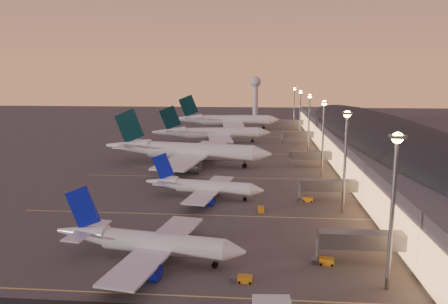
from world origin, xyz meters
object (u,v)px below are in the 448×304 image
(radar_tower, at_px, (256,89))
(baggage_tug_c, at_px, (306,199))
(baggage_tug_d, at_px, (261,209))
(baggage_tug_b, at_px, (324,261))
(airliner_narrow_south, at_px, (147,242))
(airliner_wide_far, at_px, (226,120))
(airliner_narrow_north, at_px, (203,187))
(baggage_tug_a, at_px, (242,279))
(airliner_wide_near, at_px, (186,151))
(airliner_wide_mid, at_px, (212,133))

(radar_tower, xyz_separation_m, baggage_tug_c, (17.76, -250.68, -21.31))
(baggage_tug_d, bearing_deg, radar_tower, 179.07)
(baggage_tug_b, relative_size, baggage_tug_c, 0.97)
(airliner_narrow_south, height_order, airliner_wide_far, airliner_wide_far)
(airliner_narrow_north, height_order, airliner_wide_far, airliner_wide_far)
(baggage_tug_d, bearing_deg, baggage_tug_b, 18.68)
(airliner_wide_far, relative_size, baggage_tug_b, 16.15)
(baggage_tug_a, bearing_deg, airliner_narrow_north, 108.04)
(airliner_narrow_north, relative_size, baggage_tug_a, 9.08)
(airliner_narrow_south, bearing_deg, airliner_wide_far, 100.13)
(airliner_narrow_south, relative_size, airliner_wide_far, 0.56)
(baggage_tug_b, distance_m, baggage_tug_c, 40.53)
(airliner_wide_near, height_order, radar_tower, radar_tower)
(airliner_narrow_north, bearing_deg, baggage_tug_c, 7.88)
(airliner_wide_mid, relative_size, baggage_tug_b, 14.16)
(baggage_tug_d, bearing_deg, airliner_wide_near, -154.41)
(baggage_tug_a, height_order, baggage_tug_c, baggage_tug_c)
(airliner_wide_mid, bearing_deg, radar_tower, 73.65)
(airliner_wide_far, bearing_deg, airliner_wide_mid, -98.56)
(airliner_wide_far, bearing_deg, baggage_tug_b, -85.86)
(airliner_wide_mid, distance_m, baggage_tug_c, 106.98)
(airliner_wide_far, bearing_deg, baggage_tug_a, -90.30)
(airliner_wide_near, relative_size, baggage_tug_b, 15.73)
(airliner_wide_near, xyz_separation_m, baggage_tug_a, (25.88, -94.06, -4.98))
(airliner_wide_near, relative_size, baggage_tug_a, 17.37)
(airliner_wide_near, relative_size, baggage_tug_c, 15.19)
(airliner_narrow_south, xyz_separation_m, airliner_wide_mid, (-3.83, 141.67, 1.41))
(airliner_narrow_south, bearing_deg, baggage_tug_b, 11.64)
(airliner_wide_far, bearing_deg, airliner_narrow_south, -95.36)
(airliner_narrow_south, distance_m, radar_tower, 293.23)
(radar_tower, relative_size, baggage_tug_b, 7.69)
(baggage_tug_d, bearing_deg, airliner_narrow_south, -35.93)
(airliner_wide_mid, bearing_deg, airliner_wide_near, -102.95)
(airliner_narrow_south, relative_size, baggage_tug_c, 8.72)
(airliner_narrow_north, distance_m, airliner_wide_mid, 99.50)
(radar_tower, distance_m, baggage_tug_b, 292.47)
(airliner_wide_mid, xyz_separation_m, baggage_tug_d, (25.06, -109.98, -4.39))
(airliner_narrow_south, relative_size, airliner_wide_mid, 0.64)
(airliner_wide_near, height_order, baggage_tug_d, airliner_wide_near)
(airliner_narrow_south, xyz_separation_m, radar_tower, (15.86, 292.23, 18.34))
(airliner_narrow_north, xyz_separation_m, baggage_tug_b, (27.92, -41.54, -2.66))
(airliner_wide_mid, bearing_deg, airliner_narrow_south, -97.35)
(airliner_wide_near, distance_m, baggage_tug_d, 62.45)
(baggage_tug_b, bearing_deg, airliner_narrow_north, 131.93)
(airliner_narrow_south, height_order, radar_tower, radar_tower)
(radar_tower, bearing_deg, airliner_wide_far, -100.07)
(airliner_narrow_north, relative_size, baggage_tug_c, 7.94)
(baggage_tug_b, bearing_deg, baggage_tug_d, 118.82)
(airliner_wide_mid, xyz_separation_m, airliner_wide_far, (2.85, 55.74, 0.68))
(airliner_narrow_north, distance_m, airliner_wide_far, 154.97)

